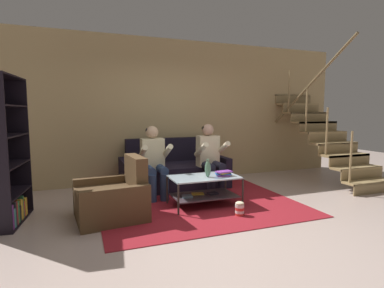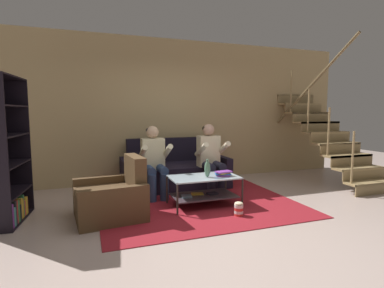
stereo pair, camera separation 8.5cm
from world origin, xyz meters
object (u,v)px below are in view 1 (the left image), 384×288
(bookshelf, at_px, (3,168))
(popcorn_tub, at_px, (240,209))
(couch, at_px, (173,171))
(book_stack, at_px, (224,173))
(armchair, at_px, (114,199))
(coffee_table, at_px, (204,186))
(person_seated_right, at_px, (210,155))
(vase, at_px, (208,169))
(person_seated_left, at_px, (154,159))

(bookshelf, relative_size, popcorn_tub, 9.38)
(couch, bearing_deg, book_stack, -74.46)
(couch, bearing_deg, armchair, -132.63)
(coffee_table, relative_size, book_stack, 3.91)
(couch, bearing_deg, bookshelf, -157.20)
(coffee_table, bearing_deg, popcorn_tub, -64.31)
(person_seated_right, xyz_separation_m, coffee_table, (-0.42, -0.72, -0.36))
(vase, bearing_deg, armchair, -179.57)
(vase, bearing_deg, bookshelf, 174.25)
(vase, height_order, armchair, armchair)
(vase, height_order, popcorn_tub, vase)
(popcorn_tub, bearing_deg, armchair, 162.21)
(couch, height_order, bookshelf, bookshelf)
(couch, height_order, vase, couch)
(bookshelf, bearing_deg, person_seated_right, 9.26)
(person_seated_left, relative_size, vase, 4.40)
(book_stack, bearing_deg, popcorn_tub, -90.50)
(person_seated_right, height_order, popcorn_tub, person_seated_right)
(armchair, bearing_deg, book_stack, -0.36)
(person_seated_right, relative_size, bookshelf, 0.64)
(vase, xyz_separation_m, popcorn_tub, (0.25, -0.53, -0.48))
(vase, height_order, book_stack, vase)
(book_stack, distance_m, bookshelf, 2.98)
(bookshelf, distance_m, popcorn_tub, 3.12)
(coffee_table, relative_size, armchair, 1.09)
(book_stack, distance_m, popcorn_tub, 0.65)
(person_seated_right, distance_m, bookshelf, 3.13)
(couch, relative_size, vase, 7.22)
(couch, relative_size, armchair, 2.06)
(person_seated_left, bearing_deg, couch, 48.61)
(popcorn_tub, bearing_deg, book_stack, 89.50)
(coffee_table, bearing_deg, armchair, -177.02)
(person_seated_right, bearing_deg, person_seated_left, -179.91)
(bookshelf, distance_m, armchair, 1.42)
(person_seated_left, xyz_separation_m, vase, (0.64, -0.77, -0.07))
(person_seated_right, height_order, bookshelf, bookshelf)
(couch, bearing_deg, person_seated_right, -48.54)
(coffee_table, relative_size, bookshelf, 0.55)
(coffee_table, xyz_separation_m, vase, (0.04, -0.06, 0.28))
(book_stack, bearing_deg, person_seated_left, 138.37)
(vase, xyz_separation_m, armchair, (-1.38, -0.01, -0.32))
(couch, distance_m, book_stack, 1.44)
(couch, distance_m, bookshelf, 2.82)
(couch, distance_m, popcorn_tub, 1.94)
(person_seated_left, height_order, coffee_table, person_seated_left)
(popcorn_tub, bearing_deg, bookshelf, 164.71)
(couch, height_order, coffee_table, couch)
(couch, relative_size, coffee_table, 1.88)
(person_seated_left, xyz_separation_m, bookshelf, (-2.06, -0.50, 0.06))
(person_seated_left, bearing_deg, vase, -50.37)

